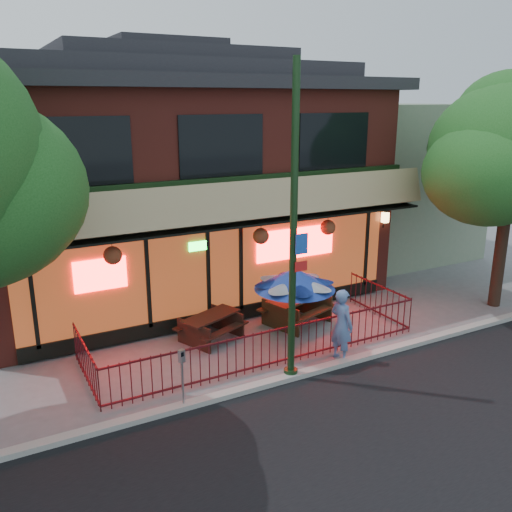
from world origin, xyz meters
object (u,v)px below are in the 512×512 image
at_px(parking_meter_near, 182,369).
at_px(pedestrian, 342,325).
at_px(patio_umbrella, 295,279).
at_px(picnic_table_left, 211,324).
at_px(picnic_table_right, 297,306).
at_px(street_light, 293,245).

bearing_deg(parking_meter_near, pedestrian, 3.66).
bearing_deg(patio_umbrella, picnic_table_left, 133.79).
distance_m(picnic_table_left, patio_umbrella, 2.70).
relative_size(picnic_table_right, patio_umbrella, 0.97).
relative_size(picnic_table_left, picnic_table_right, 0.89).
bearing_deg(street_light, pedestrian, 7.05).
height_order(street_light, picnic_table_right, street_light).
distance_m(street_light, parking_meter_near, 3.48).
distance_m(picnic_table_left, parking_meter_near, 3.39).
bearing_deg(street_light, picnic_table_right, 55.12).
height_order(street_light, pedestrian, street_light).
relative_size(street_light, patio_umbrella, 3.07).
xyz_separation_m(street_light, picnic_table_left, (-0.80, 2.73, -2.69)).
relative_size(picnic_table_right, pedestrian, 1.22).
height_order(street_light, parking_meter_near, street_light).
bearing_deg(patio_umbrella, pedestrian, -49.11).
xyz_separation_m(picnic_table_left, picnic_table_right, (2.62, -0.13, 0.07)).
relative_size(street_light, parking_meter_near, 5.28).
bearing_deg(pedestrian, picnic_table_right, -16.84).
xyz_separation_m(street_light, pedestrian, (1.55, 0.19, -2.24)).
relative_size(picnic_table_left, pedestrian, 1.09).
distance_m(pedestrian, parking_meter_near, 4.21).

